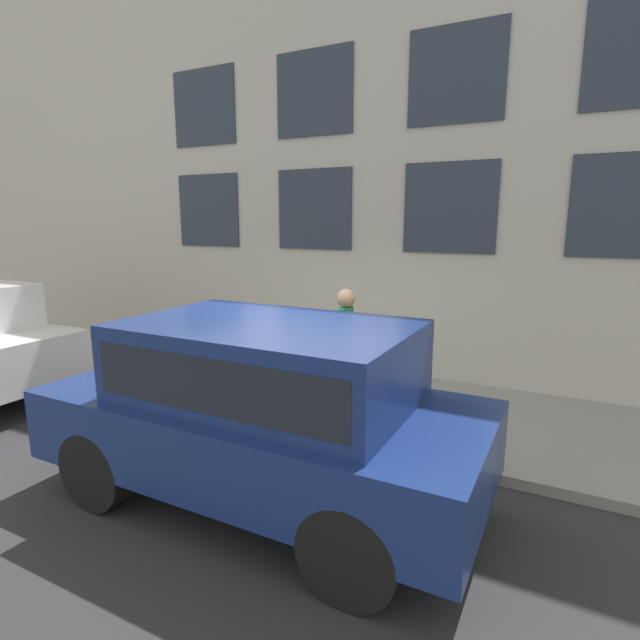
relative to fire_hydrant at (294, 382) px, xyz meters
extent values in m
plane|color=#2D2D30|center=(-0.68, -0.34, -0.50)|extent=(80.00, 80.00, 0.00)
cube|color=gray|center=(0.78, -0.34, -0.44)|extent=(2.93, 60.00, 0.13)
cube|color=beige|center=(2.40, -0.34, 4.07)|extent=(0.30, 40.00, 9.14)
cube|color=#2D3847|center=(2.23, -3.95, 2.43)|extent=(0.03, 1.46, 1.41)
cube|color=#2D3847|center=(2.23, -1.55, 2.43)|extent=(0.03, 1.46, 1.41)
cube|color=#2D3847|center=(2.23, 0.86, 2.43)|extent=(0.03, 1.46, 1.41)
cube|color=#2D3847|center=(2.23, 3.27, 2.43)|extent=(0.03, 1.46, 1.41)
cube|color=#2D3847|center=(2.23, -1.55, 4.38)|extent=(0.03, 1.46, 1.41)
cube|color=#2D3847|center=(2.23, 0.86, 4.38)|extent=(0.03, 1.46, 1.41)
cube|color=#2D3847|center=(2.23, 3.27, 4.38)|extent=(0.03, 1.46, 1.41)
cylinder|color=gray|center=(0.00, 0.00, -0.36)|extent=(0.29, 0.29, 0.04)
cylinder|color=gray|center=(0.00, 0.00, -0.06)|extent=(0.22, 0.22, 0.62)
sphere|color=slate|center=(0.00, 0.00, 0.25)|extent=(0.23, 0.23, 0.23)
cylinder|color=black|center=(0.00, 0.00, 0.32)|extent=(0.08, 0.08, 0.09)
cylinder|color=gray|center=(0.00, -0.16, 0.01)|extent=(0.09, 0.10, 0.09)
cylinder|color=gray|center=(0.00, 0.16, 0.01)|extent=(0.09, 0.10, 0.09)
cylinder|color=#998466|center=(0.49, -0.53, 0.02)|extent=(0.12, 0.12, 0.80)
cylinder|color=#998466|center=(0.65, -0.53, 0.02)|extent=(0.12, 0.12, 0.80)
cube|color=#268C4C|center=(0.57, -0.53, 0.72)|extent=(0.22, 0.15, 0.60)
cylinder|color=#268C4C|center=(0.41, -0.53, 0.74)|extent=(0.09, 0.09, 0.57)
cylinder|color=#268C4C|center=(0.72, -0.53, 0.74)|extent=(0.09, 0.09, 0.57)
sphere|color=tan|center=(0.57, -0.53, 1.16)|extent=(0.27, 0.27, 0.27)
cylinder|color=black|center=(-2.89, 0.51, -0.11)|extent=(0.24, 0.79, 0.79)
cylinder|color=black|center=(-1.20, 0.51, -0.11)|extent=(0.24, 0.79, 0.79)
cylinder|color=black|center=(-2.89, -2.15, -0.11)|extent=(0.24, 0.79, 0.79)
cylinder|color=black|center=(-1.20, -2.15, -0.11)|extent=(0.24, 0.79, 0.79)
cube|color=navy|center=(-2.04, -0.82, 0.24)|extent=(1.93, 4.30, 0.70)
cube|color=navy|center=(-2.04, -0.93, 0.95)|extent=(1.70, 2.66, 0.73)
cube|color=#1E232D|center=(-2.04, -0.93, 0.95)|extent=(1.71, 2.45, 0.47)
cylinder|color=black|center=(-0.98, 4.03, -0.12)|extent=(0.24, 0.76, 0.76)
camera|label=1|loc=(-5.81, -3.44, 2.24)|focal=28.00mm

